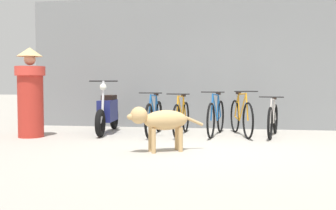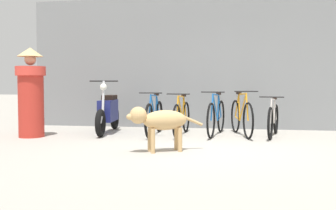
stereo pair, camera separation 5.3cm
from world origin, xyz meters
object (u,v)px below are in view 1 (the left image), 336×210
Objects in this scene: bicycle_0 at (154,117)px; motorcycle at (108,113)px; bicycle_1 at (181,118)px; bicycle_2 at (216,117)px; bicycle_3 at (241,117)px; person_in_robes at (30,92)px; stray_dog at (160,121)px; bicycle_4 at (273,120)px.

bicycle_0 is 1.05m from motorcycle.
bicycle_2 is at bearing 99.31° from bicycle_1.
bicycle_1 is 1.20m from bicycle_3.
bicycle_0 is 0.56m from bicycle_1.
motorcycle is 1.10× the size of person_in_robes.
stray_dog is at bearing 2.12° from bicycle_1.
bicycle_3 is at bearing -80.70° from bicycle_4.
bicycle_2 is 1.12m from bicycle_4.
bicycle_0 is 1.01× the size of bicycle_2.
person_in_robes is at bearing -70.91° from bicycle_1.
bicycle_4 is at bearing 74.45° from bicycle_3.
bicycle_1 is 3.03m from person_in_robes.
person_in_robes is (-4.08, -0.89, 0.51)m from bicycle_3.
bicycle_0 is 2.05m from stray_dog.
bicycle_1 is 0.94× the size of bicycle_2.
bicycle_2 is 0.90× the size of motorcycle.
motorcycle reaches higher than bicycle_4.
bicycle_2 is 2.25m from stray_dog.
person_in_robes is at bearing -91.17° from bicycle_3.
bicycle_2 is (0.70, 0.07, 0.02)m from bicycle_1.
bicycle_1 is at bearing -119.67° from stray_dog.
bicycle_3 is 4.20m from person_in_robes.
bicycle_3 is 1.51× the size of stray_dog.
bicycle_4 is 1.42× the size of stray_dog.
bicycle_1 is at bearing -76.26° from bicycle_2.
bicycle_2 is (1.26, 0.13, 0.01)m from bicycle_0.
bicycle_0 is at bearing -80.32° from bicycle_1.
person_in_robes is (-4.70, -0.86, 0.56)m from bicycle_4.
bicycle_3 is at bearing 94.47° from bicycle_0.
bicycle_0 is at bearing -104.02° from stray_dog.
stray_dog is (-1.26, -2.15, 0.10)m from bicycle_3.
bicycle_0 is 1.76m from bicycle_3.
bicycle_0 is 1.00× the size of person_in_robes.
bicycle_2 reaches higher than bicycle_0.
motorcycle is (-2.80, -0.01, 0.06)m from bicycle_3.
stray_dog is (-0.76, -2.12, 0.11)m from bicycle_2.
person_in_robes reaches higher than stray_dog.
person_in_robes reaches higher than motorcycle.
person_in_robes reaches higher than bicycle_4.
person_in_robes is (-2.82, 1.26, 0.41)m from stray_dog.
motorcycle is (-2.30, 0.02, 0.06)m from bicycle_2.
stray_dog is 0.64× the size of person_in_robes.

